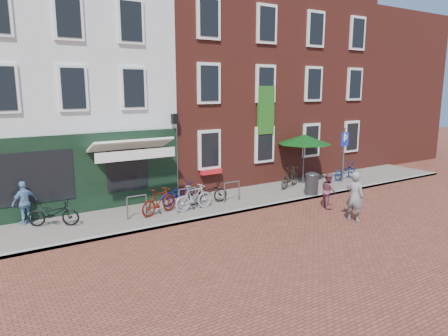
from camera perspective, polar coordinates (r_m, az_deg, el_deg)
ground at (r=15.55m, az=1.98°, el=-6.27°), size 80.00×80.00×0.00m
sidewalk at (r=17.27m, az=1.90°, el=-4.33°), size 24.00×3.00×0.10m
building_stucco at (r=19.53m, az=-22.76°, el=9.83°), size 8.00×8.00×9.00m
building_brick_mid at (r=21.87m, az=-4.13°, el=12.00°), size 6.00×8.00×10.00m
building_brick_right at (r=25.29m, az=8.18°, el=11.79°), size 6.00×8.00×10.00m
filler_right at (r=29.92m, az=17.81°, el=10.30°), size 7.00×8.00×9.00m
litter_bin at (r=18.10m, az=12.02°, el=-1.91°), size 0.57×0.57×1.05m
parking_sign at (r=20.60m, az=16.25°, el=2.76°), size 0.50×0.07×2.65m
parasol at (r=20.14m, az=11.03°, el=4.16°), size 2.62×2.62×2.42m
woman at (r=15.17m, az=17.59°, el=-3.76°), size 0.57×0.73×1.77m
boy at (r=16.57m, az=14.22°, el=-3.04°), size 0.75×0.83×1.38m
cafe_person at (r=15.38m, az=-25.81°, el=-4.33°), size 0.94×0.67×1.49m
bicycle_0 at (r=14.87m, az=-22.48°, el=-5.79°), size 1.74×1.29×0.87m
bicycle_1 at (r=15.17m, az=-8.94°, el=-4.55°), size 1.67×0.93×0.97m
bicycle_2 at (r=16.35m, az=-6.12°, el=-3.51°), size 1.73×0.81×0.87m
bicycle_3 at (r=15.55m, az=-4.19°, el=-4.06°), size 1.65×0.61×0.97m
bicycle_4 at (r=16.41m, az=-2.27°, el=-3.40°), size 1.72×0.79×0.87m
bicycle_5 at (r=19.19m, az=9.08°, el=-1.25°), size 1.67×1.02×0.97m
bicycle_6 at (r=21.44m, az=16.37°, el=-0.40°), size 1.72×0.78×0.87m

